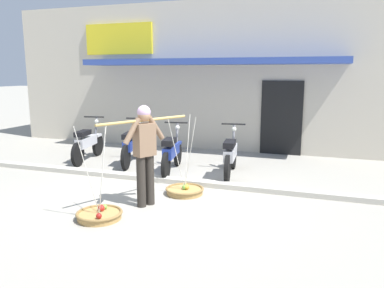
# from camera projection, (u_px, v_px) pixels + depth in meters

# --- Properties ---
(ground_plane) EXTENTS (90.00, 90.00, 0.00)m
(ground_plane) POSITION_uv_depth(u_px,v_px,m) (161.00, 193.00, 7.09)
(ground_plane) COLOR #9E998C
(sidewalk_curb) EXTENTS (20.00, 0.24, 0.10)m
(sidewalk_curb) POSITION_uv_depth(u_px,v_px,m) (174.00, 180.00, 7.73)
(sidewalk_curb) COLOR #BAB4A5
(sidewalk_curb) RESTS_ON ground
(fruit_vendor) EXTENTS (0.86, 1.59, 1.70)m
(fruit_vendor) POSITION_uv_depth(u_px,v_px,m) (145.00, 149.00, 6.26)
(fruit_vendor) COLOR #2D2823
(fruit_vendor) RESTS_ON ground
(fruit_basket_left_side) EXTENTS (0.71, 0.71, 1.45)m
(fruit_basket_left_side) POSITION_uv_depth(u_px,v_px,m) (99.00, 214.00, 5.83)
(fruit_basket_left_side) COLOR #B2894C
(fruit_basket_left_side) RESTS_ON ground
(fruit_basket_right_side) EXTENTS (0.71, 0.71, 1.45)m
(fruit_basket_right_side) POSITION_uv_depth(u_px,v_px,m) (185.00, 190.00, 7.03)
(fruit_basket_right_side) COLOR #B2894C
(fruit_basket_right_side) RESTS_ON ground
(motorcycle_nearest_shop) EXTENTS (0.56, 1.80, 1.09)m
(motorcycle_nearest_shop) POSITION_uv_depth(u_px,v_px,m) (87.00, 143.00, 9.58)
(motorcycle_nearest_shop) COLOR black
(motorcycle_nearest_shop) RESTS_ON ground
(motorcycle_second_in_row) EXTENTS (0.60, 1.79, 1.09)m
(motorcycle_second_in_row) POSITION_uv_depth(u_px,v_px,m) (132.00, 146.00, 9.28)
(motorcycle_second_in_row) COLOR black
(motorcycle_second_in_row) RESTS_ON ground
(motorcycle_third_in_row) EXTENTS (0.54, 1.81, 1.09)m
(motorcycle_third_in_row) POSITION_uv_depth(u_px,v_px,m) (172.00, 153.00, 8.46)
(motorcycle_third_in_row) COLOR black
(motorcycle_third_in_row) RESTS_ON ground
(motorcycle_end_of_row) EXTENTS (0.54, 1.82, 1.09)m
(motorcycle_end_of_row) POSITION_uv_depth(u_px,v_px,m) (231.00, 155.00, 8.21)
(motorcycle_end_of_row) COLOR black
(motorcycle_end_of_row) RESTS_ON ground
(storefront_building) EXTENTS (13.00, 6.00, 4.20)m
(storefront_building) POSITION_uv_depth(u_px,v_px,m) (232.00, 76.00, 13.01)
(storefront_building) COLOR beige
(storefront_building) RESTS_ON ground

